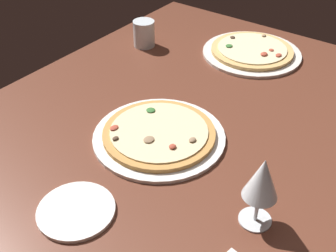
{
  "coord_description": "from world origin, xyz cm",
  "views": [
    {
      "loc": [
        -72.21,
        -50.23,
        72.0
      ],
      "look_at": [
        -2.31,
        1.12,
        7.0
      ],
      "focal_mm": 45.72,
      "sensor_mm": 36.0,
      "label": 1
    }
  ],
  "objects_px": {
    "pizza_side": "(252,51)",
    "water_glass": "(144,35)",
    "wine_glass_far": "(262,180)",
    "pizza_main": "(159,135)",
    "side_plate": "(76,211)"
  },
  "relations": [
    {
      "from": "side_plate",
      "to": "water_glass",
      "type": "bearing_deg",
      "value": 28.4
    },
    {
      "from": "pizza_side",
      "to": "water_glass",
      "type": "height_order",
      "value": "water_glass"
    },
    {
      "from": "pizza_main",
      "to": "wine_glass_far",
      "type": "bearing_deg",
      "value": -107.1
    },
    {
      "from": "wine_glass_far",
      "to": "pizza_side",
      "type": "bearing_deg",
      "value": 27.93
    },
    {
      "from": "pizza_side",
      "to": "water_glass",
      "type": "xyz_separation_m",
      "value": [
        -0.16,
        0.34,
        0.03
      ]
    },
    {
      "from": "pizza_main",
      "to": "pizza_side",
      "type": "height_order",
      "value": "same"
    },
    {
      "from": "water_glass",
      "to": "side_plate",
      "type": "height_order",
      "value": "water_glass"
    },
    {
      "from": "pizza_side",
      "to": "side_plate",
      "type": "relative_size",
      "value": 2.03
    },
    {
      "from": "pizza_main",
      "to": "side_plate",
      "type": "height_order",
      "value": "pizza_main"
    },
    {
      "from": "water_glass",
      "to": "side_plate",
      "type": "relative_size",
      "value": 0.55
    },
    {
      "from": "pizza_main",
      "to": "wine_glass_far",
      "type": "xyz_separation_m",
      "value": [
        -0.1,
        -0.32,
        0.1
      ]
    },
    {
      "from": "water_glass",
      "to": "side_plate",
      "type": "xyz_separation_m",
      "value": [
        -0.69,
        -0.37,
        -0.03
      ]
    },
    {
      "from": "pizza_main",
      "to": "water_glass",
      "type": "relative_size",
      "value": 3.72
    },
    {
      "from": "pizza_side",
      "to": "pizza_main",
      "type": "bearing_deg",
      "value": -177.53
    },
    {
      "from": "pizza_side",
      "to": "wine_glass_far",
      "type": "xyz_separation_m",
      "value": [
        -0.65,
        -0.35,
        0.1
      ]
    }
  ]
}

